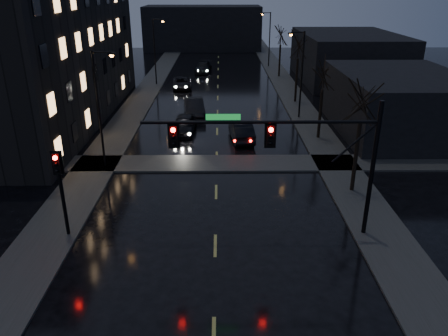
{
  "coord_description": "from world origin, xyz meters",
  "views": [
    {
      "loc": [
        0.26,
        -10.27,
        11.87
      ],
      "look_at": [
        0.45,
        10.22,
        3.2
      ],
      "focal_mm": 35.0,
      "sensor_mm": 36.0,
      "label": 1
    }
  ],
  "objects_px": {
    "oncoming_car_c": "(182,83)",
    "lead_car": "(241,131)",
    "oncoming_car_b": "(194,107)",
    "oncoming_car_d": "(203,67)",
    "oncoming_car_a": "(184,125)"
  },
  "relations": [
    {
      "from": "oncoming_car_a",
      "to": "oncoming_car_c",
      "type": "height_order",
      "value": "oncoming_car_a"
    },
    {
      "from": "oncoming_car_a",
      "to": "oncoming_car_d",
      "type": "xyz_separation_m",
      "value": [
        0.69,
        27.84,
        -0.04
      ]
    },
    {
      "from": "oncoming_car_c",
      "to": "lead_car",
      "type": "xyz_separation_m",
      "value": [
        6.35,
        -19.33,
        0.09
      ]
    },
    {
      "from": "oncoming_car_d",
      "to": "lead_car",
      "type": "xyz_separation_m",
      "value": [
        4.16,
        -29.66,
        0.02
      ]
    },
    {
      "from": "lead_car",
      "to": "oncoming_car_d",
      "type": "bearing_deg",
      "value": -88.38
    },
    {
      "from": "oncoming_car_b",
      "to": "oncoming_car_c",
      "type": "bearing_deg",
      "value": 91.99
    },
    {
      "from": "oncoming_car_b",
      "to": "oncoming_car_d",
      "type": "distance_m",
      "value": 22.35
    },
    {
      "from": "oncoming_car_a",
      "to": "oncoming_car_b",
      "type": "distance_m",
      "value": 5.52
    },
    {
      "from": "oncoming_car_a",
      "to": "oncoming_car_b",
      "type": "height_order",
      "value": "oncoming_car_b"
    },
    {
      "from": "oncoming_car_a",
      "to": "lead_car",
      "type": "height_order",
      "value": "oncoming_car_a"
    },
    {
      "from": "oncoming_car_b",
      "to": "lead_car",
      "type": "xyz_separation_m",
      "value": [
        4.25,
        -7.31,
        -0.07
      ]
    },
    {
      "from": "oncoming_car_a",
      "to": "oncoming_car_c",
      "type": "distance_m",
      "value": 17.57
    },
    {
      "from": "oncoming_car_c",
      "to": "oncoming_car_d",
      "type": "relative_size",
      "value": 0.95
    },
    {
      "from": "oncoming_car_c",
      "to": "lead_car",
      "type": "bearing_deg",
      "value": -76.88
    },
    {
      "from": "oncoming_car_b",
      "to": "oncoming_car_c",
      "type": "height_order",
      "value": "oncoming_car_b"
    }
  ]
}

